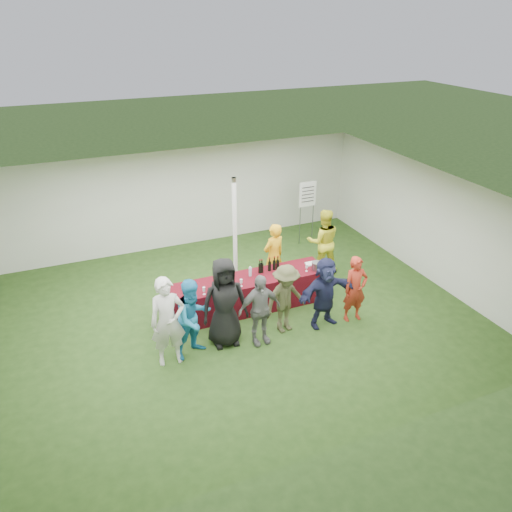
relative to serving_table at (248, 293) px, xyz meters
name	(u,v)px	position (x,y,z in m)	size (l,w,h in m)	color
ground	(234,316)	(-0.40, -0.19, -0.38)	(60.00, 60.00, 0.00)	#284719
tent	(235,235)	(0.10, 1.01, 0.98)	(10.00, 10.00, 10.00)	white
serving_table	(248,293)	(0.00, 0.00, 0.00)	(3.60, 0.80, 0.75)	#54060B
wine_bottles	(269,266)	(0.56, 0.14, 0.50)	(0.51, 0.09, 0.32)	black
wine_glasses	(230,283)	(-0.49, -0.24, 0.49)	(2.82, 0.14, 0.16)	silver
water_bottle	(250,272)	(0.10, 0.08, 0.48)	(0.07, 0.07, 0.23)	silver
bar_towel	(311,264)	(1.59, 0.05, 0.39)	(0.25, 0.18, 0.03)	white
dump_bucket	(317,266)	(1.58, -0.22, 0.46)	(0.23, 0.23, 0.18)	slate
wine_list_sign	(307,199)	(2.79, 2.56, 0.94)	(0.50, 0.03, 1.80)	slate
staff_pourer	(274,257)	(0.90, 0.61, 0.44)	(0.60, 0.39, 1.63)	#EBA814
staff_back	(323,241)	(2.36, 0.87, 0.46)	(0.81, 0.63, 1.67)	yellow
customer_0	(168,322)	(-2.03, -1.17, 0.51)	(0.65, 0.42, 1.77)	silver
customer_1	(193,318)	(-1.53, -1.10, 0.42)	(0.77, 0.60, 1.59)	teal
customer_2	(225,303)	(-0.88, -1.00, 0.55)	(0.90, 0.59, 1.84)	black
customer_3	(259,310)	(-0.25, -1.26, 0.38)	(0.88, 0.37, 1.50)	slate
customer_4	(286,299)	(0.39, -1.08, 0.37)	(0.96, 0.55, 1.49)	#47482B
customer_5	(325,292)	(1.23, -1.20, 0.39)	(1.43, 0.45, 1.54)	#1E2143
customer_6	(355,289)	(1.91, -1.27, 0.36)	(0.53, 0.35, 1.46)	#A92C1B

